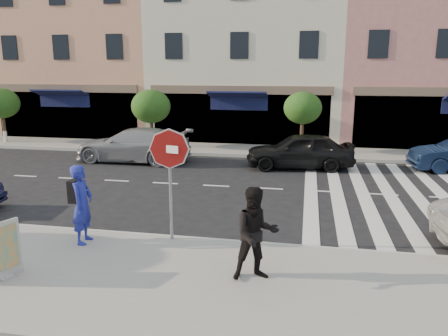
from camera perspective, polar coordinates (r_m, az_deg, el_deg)
ground at (r=12.70m, az=-4.80°, el=-7.02°), size 120.00×120.00×0.00m
sidewalk_near at (r=9.42m, az=-11.15°, el=-14.16°), size 60.00×4.50×0.15m
sidewalk_far at (r=23.12m, az=2.57°, el=2.33°), size 60.00×3.00×0.15m
building_west_mid at (r=31.98m, az=-16.41°, el=17.24°), size 10.00×9.00×14.00m
building_centre at (r=28.76m, az=3.48°, el=15.26°), size 11.00×9.00×11.00m
street_tree_wa at (r=28.28m, az=-27.05°, el=7.51°), size 2.00×2.00×3.05m
street_tree_wb at (r=23.86m, az=-9.53°, el=7.92°), size 2.10×2.10×3.06m
street_tree_c at (r=22.37m, az=10.24°, el=7.69°), size 1.90×1.90×3.04m
stop_sign at (r=10.56m, az=-7.12°, el=0.95°), size 0.96×0.28×2.78m
photographer at (r=11.09m, az=-18.02°, el=-4.53°), size 0.52×0.74×1.94m
walker at (r=8.79m, az=4.20°, el=-8.58°), size 1.12×1.00×1.92m
poster_board at (r=9.98m, az=-26.94°, el=-9.67°), size 0.35×0.75×1.19m
car_far_left at (r=21.02m, az=-11.82°, el=2.97°), size 5.48×2.33×1.57m
car_far_mid at (r=19.41m, az=9.86°, el=2.26°), size 4.83×2.41×1.58m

